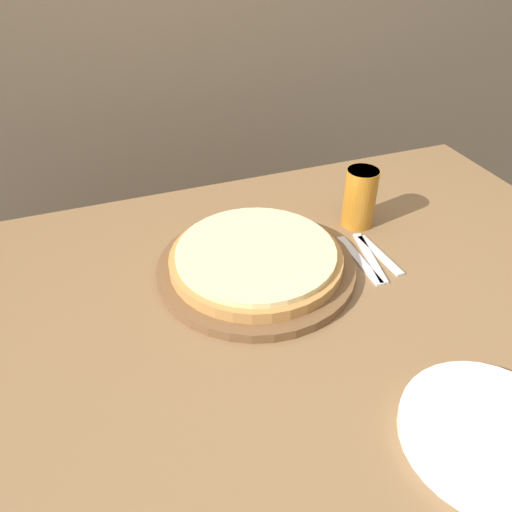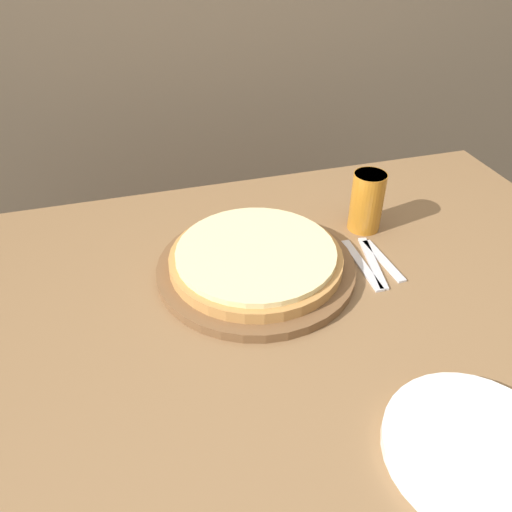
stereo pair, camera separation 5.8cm
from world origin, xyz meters
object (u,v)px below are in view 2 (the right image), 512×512
(beer_glass, at_px, (367,199))
(spoon, at_px, (383,260))
(fork, at_px, (362,264))
(dinner_knife, at_px, (372,262))
(pizza_on_board, at_px, (256,262))
(dinner_plate, at_px, (476,449))

(beer_glass, height_order, spoon, beer_glass)
(fork, distance_m, dinner_knife, 0.02)
(beer_glass, xyz_separation_m, fork, (-0.07, -0.13, -0.07))
(pizza_on_board, height_order, spoon, pizza_on_board)
(pizza_on_board, distance_m, dinner_knife, 0.25)
(pizza_on_board, height_order, fork, pizza_on_board)
(pizza_on_board, xyz_separation_m, dinner_knife, (0.24, -0.04, -0.02))
(dinner_knife, height_order, spoon, same)
(beer_glass, xyz_separation_m, spoon, (-0.02, -0.13, -0.07))
(pizza_on_board, height_order, beer_glass, beer_glass)
(beer_glass, relative_size, spoon, 0.92)
(dinner_knife, bearing_deg, pizza_on_board, 170.46)
(dinner_plate, relative_size, dinner_knife, 1.47)
(pizza_on_board, distance_m, dinner_plate, 0.51)
(dinner_knife, bearing_deg, beer_glass, 72.43)
(fork, bearing_deg, dinner_knife, 0.00)
(dinner_knife, bearing_deg, spoon, 0.00)
(dinner_plate, distance_m, fork, 0.43)
(pizza_on_board, relative_size, spoon, 2.69)
(pizza_on_board, xyz_separation_m, spoon, (0.27, -0.04, -0.02))
(beer_glass, bearing_deg, dinner_knife, -107.57)
(pizza_on_board, xyz_separation_m, dinner_plate, (0.18, -0.47, -0.02))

